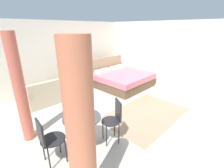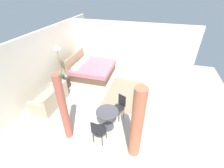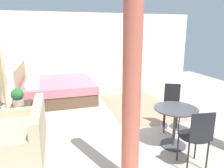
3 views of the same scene
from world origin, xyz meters
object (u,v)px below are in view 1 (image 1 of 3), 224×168
Objects in this scene: cafe_chair_near_couch at (47,138)px; couch at (50,94)px; potted_plant at (75,75)px; bed at (121,79)px; cafe_chair_near_window at (114,117)px; balcony_table at (83,126)px; vase at (80,76)px; nightstand at (79,85)px; floor_lamp at (82,46)px.

couch is at bearing 64.93° from cafe_chair_near_couch.
couch is at bearing -172.04° from potted_plant.
bed is 2.18× the size of cafe_chair_near_window.
cafe_chair_near_couch is (-2.20, -2.56, -0.10)m from potted_plant.
balcony_table is 0.66m from cafe_chair_near_couch.
nightstand is at bearing -169.89° from vase.
couch is 1.58× the size of cafe_chair_near_window.
floor_lamp is at bearing 41.94° from vase.
cafe_chair_near_window reaches higher than cafe_chair_near_couch.
couch is 1.14m from potted_plant.
floor_lamp is (-1.00, 1.16, 1.30)m from bed.
potted_plant is at bearing 7.96° from couch.
nightstand is at bearing 69.84° from cafe_chair_near_window.
nightstand is 1.52m from floor_lamp.
bed is at bearing -25.31° from potted_plant.
vase is 1.18m from floor_lamp.
floor_lamp is at bearing 45.81° from cafe_chair_near_couch.
balcony_table reaches higher than nightstand.
potted_plant is 0.40× the size of cafe_chair_near_couch.
floor_lamp reaches higher than bed.
couch is 6.90× the size of vase.
vase is at bearing 55.99° from balcony_table.
bed reaches higher than potted_plant.
bed is 2.80m from couch.
nightstand is 3.43m from cafe_chair_near_couch.
potted_plant is at bearing 158.16° from nightstand.
bed is 1.73m from nightstand.
balcony_table is at bearing -120.39° from potted_plant.
cafe_chair_near_window is at bearing -26.75° from balcony_table.
cafe_chair_near_couch reaches higher than nightstand.
balcony_table is at bearing -150.02° from bed.
couch is at bearing 166.90° from bed.
vase is 0.24× the size of cafe_chair_near_couch.
cafe_chair_near_window is at bearing -112.08° from vase.
cafe_chair_near_couch is at bearing -132.33° from nightstand.
cafe_chair_near_couch reaches higher than balcony_table.
potted_plant is 3.08m from cafe_chair_near_window.
bed is 1.87m from potted_plant.
bed is at bearing 39.28° from cafe_chair_near_window.
couch is at bearing -174.65° from nightstand.
nightstand is at bearing 154.48° from bed.
potted_plant reaches higher than vase.
potted_plant is 0.38× the size of cafe_chair_near_window.
balcony_table is (-3.20, -1.85, 0.19)m from bed.
vase is 3.15m from balcony_table.
bed is 3.70m from balcony_table.
couch is 1.17m from nightstand.
cafe_chair_near_couch is (-2.85, -2.94, -1.04)m from floor_lamp.
potted_plant is 3.38m from cafe_chair_near_couch.
potted_plant is 0.23m from vase.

